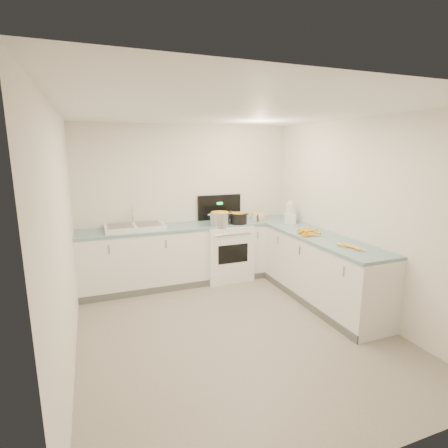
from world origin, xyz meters
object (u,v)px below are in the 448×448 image
object	(u,v)px
stove	(225,250)
extract_bottle	(258,219)
food_processor	(290,213)
steel_pot	(220,219)
spice_jar	(262,219)
mixing_bowl	(258,215)
sink	(135,227)
black_pot	(238,219)

from	to	relation	value
stove	extract_bottle	size ratio (longest dim) A/B	14.48
food_processor	stove	bearing A→B (deg)	158.47
steel_pot	spice_jar	world-z (taller)	steel_pot
mixing_bowl	spice_jar	world-z (taller)	mixing_bowl
sink	mixing_bowl	size ratio (longest dim) A/B	3.30
sink	mixing_bowl	bearing A→B (deg)	1.94
sink	black_pot	world-z (taller)	sink
stove	spice_jar	xyz separation A→B (m)	(0.58, -0.19, 0.51)
stove	black_pot	world-z (taller)	stove
black_pot	sink	bearing A→B (deg)	173.84
mixing_bowl	spice_jar	bearing A→B (deg)	-103.84
steel_pot	mixing_bowl	distance (m)	0.84
extract_bottle	spice_jar	size ratio (longest dim) A/B	0.98
extract_bottle	spice_jar	world-z (taller)	spice_jar
steel_pot	extract_bottle	world-z (taller)	steel_pot
mixing_bowl	stove	bearing A→B (deg)	-172.31
stove	mixing_bowl	xyz separation A→B (m)	(0.64, 0.09, 0.53)
mixing_bowl	extract_bottle	xyz separation A→B (m)	(-0.12, -0.21, -0.01)
stove	food_processor	bearing A→B (deg)	-21.53
mixing_bowl	spice_jar	xyz separation A→B (m)	(-0.07, -0.27, -0.01)
sink	steel_pot	size ratio (longest dim) A/B	2.76
black_pot	steel_pot	bearing A→B (deg)	-179.68
stove	sink	size ratio (longest dim) A/B	1.58
stove	extract_bottle	world-z (taller)	stove
extract_bottle	mixing_bowl	bearing A→B (deg)	60.90
steel_pot	black_pot	bearing A→B (deg)	0.32
steel_pot	spice_jar	distance (m)	0.73
steel_pot	stove	bearing A→B (deg)	45.87
spice_jar	stove	bearing A→B (deg)	162.07
extract_bottle	spice_jar	distance (m)	0.08
black_pot	food_processor	distance (m)	0.85
stove	extract_bottle	distance (m)	0.75
stove	black_pot	distance (m)	0.59
sink	spice_jar	size ratio (longest dim) A/B	8.98
mixing_bowl	sink	bearing A→B (deg)	-178.06
mixing_bowl	food_processor	xyz separation A→B (m)	(0.33, -0.47, 0.09)
spice_jar	sink	bearing A→B (deg)	174.31
steel_pot	black_pot	size ratio (longest dim) A/B	1.15
steel_pot	black_pot	world-z (taller)	steel_pot
black_pot	mixing_bowl	size ratio (longest dim) A/B	1.04
steel_pot	mixing_bowl	bearing A→B (deg)	17.20
sink	spice_jar	world-z (taller)	sink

